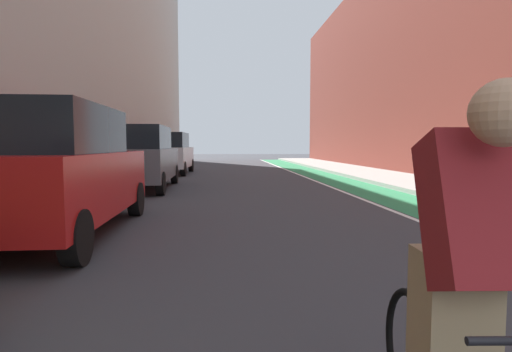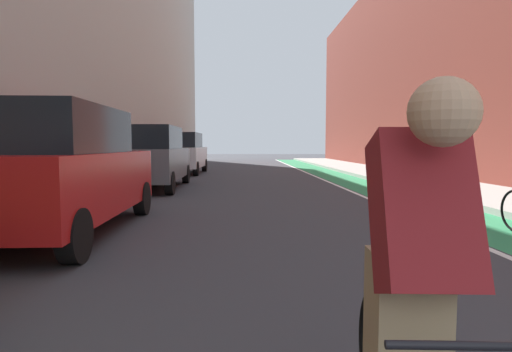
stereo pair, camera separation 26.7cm
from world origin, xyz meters
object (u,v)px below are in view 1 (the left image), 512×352
object	(u,v)px
parked_suv_gray	(141,157)
parked_suv_white	(169,153)
cyclist_lead	(466,303)
parked_suv_red	(54,170)

from	to	relation	value
parked_suv_gray	parked_suv_white	bearing A→B (deg)	90.02
cyclist_lead	parked_suv_white	bearing A→B (deg)	100.37
parked_suv_red	cyclist_lead	bearing A→B (deg)	-55.85
parked_suv_red	parked_suv_gray	size ratio (longest dim) A/B	0.96
parked_suv_white	cyclist_lead	size ratio (longest dim) A/B	2.57
parked_suv_red	cyclist_lead	world-z (taller)	parked_suv_red
parked_suv_gray	parked_suv_white	xyz separation A→B (m)	(-0.00, 6.96, -0.00)
parked_suv_gray	cyclist_lead	size ratio (longest dim) A/B	2.78
parked_suv_red	parked_suv_white	xyz separation A→B (m)	(-0.00, 13.81, -0.00)
parked_suv_gray	parked_suv_white	world-z (taller)	same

